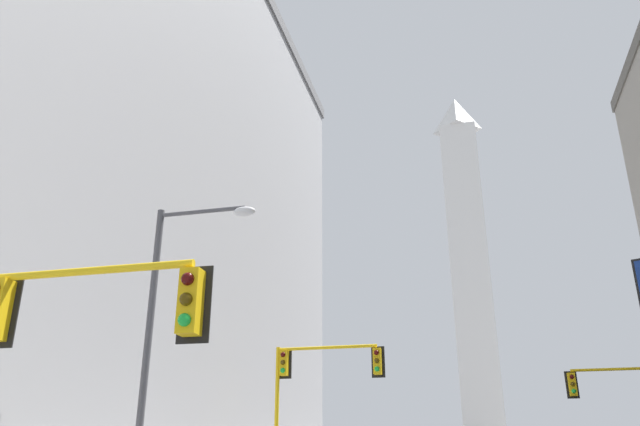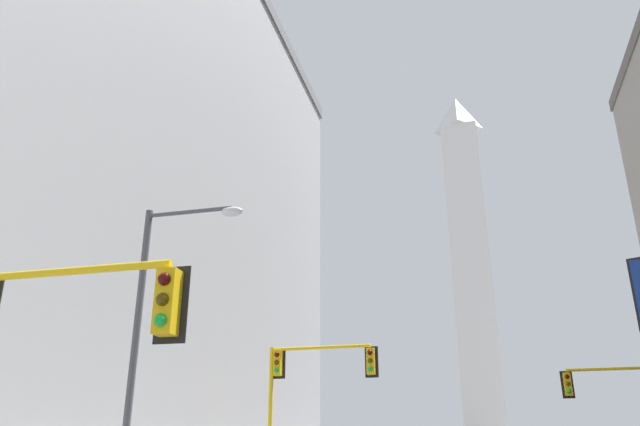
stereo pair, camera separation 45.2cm
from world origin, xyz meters
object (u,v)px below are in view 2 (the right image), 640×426
Objects in this scene: traffic_light_mid_left at (305,381)px; obelisk at (471,271)px; traffic_light_near_left at (32,334)px; traffic_light_mid_right at (637,396)px; street_lamp at (153,321)px.

obelisk is at bearing 83.83° from traffic_light_mid_left.
traffic_light_mid_right is (14.65, 24.48, 0.82)m from traffic_light_near_left.
street_lamp is (-15.67, -18.57, 0.65)m from traffic_light_mid_right.
traffic_light_near_left is 17.59m from traffic_light_mid_left.
traffic_light_near_left is (-7.49, -86.31, -24.99)m from obelisk.
traffic_light_near_left is at bearing -120.90° from traffic_light_mid_right.
street_lamp is (-1.02, 5.91, 1.47)m from traffic_light_near_left.
street_lamp is at bearing 99.80° from traffic_light_near_left.
obelisk is 84.20m from street_lamp.
obelisk is at bearing 85.04° from traffic_light_near_left.
traffic_light_near_left is at bearing -90.22° from traffic_light_mid_left.
traffic_light_mid_left is 11.69m from street_lamp.
obelisk is 9.41× the size of traffic_light_mid_left.
traffic_light_mid_left is 1.08× the size of traffic_light_mid_right.
traffic_light_mid_right is 24.31m from street_lamp.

